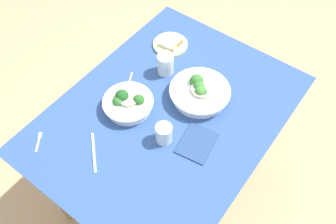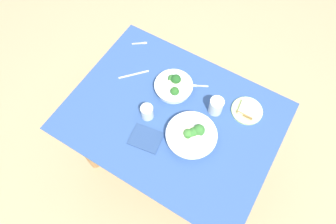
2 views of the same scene
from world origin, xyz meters
name	(u,v)px [view 2 (image 2 of 2)]	position (x,y,z in m)	size (l,w,h in m)	color
ground_plane	(171,158)	(0.00, 0.00, 0.00)	(6.00, 6.00, 0.00)	tan
dining_table	(172,126)	(0.00, 0.00, 0.59)	(1.13, 0.86, 0.73)	#2D4C84
broccoli_bowl_far	(174,86)	(-0.08, 0.15, 0.76)	(0.22, 0.22, 0.09)	white
broccoli_bowl_near	(192,135)	(0.15, -0.06, 0.76)	(0.26, 0.26, 0.09)	white
bread_side_plate	(247,110)	(0.33, 0.23, 0.74)	(0.17, 0.17, 0.03)	#B7D684
water_glass_center	(147,112)	(-0.12, -0.07, 0.77)	(0.07, 0.07, 0.09)	silver
water_glass_side	(216,106)	(0.18, 0.15, 0.78)	(0.08, 0.08, 0.10)	silver
fork_by_far_bowl	(140,43)	(-0.43, 0.33, 0.73)	(0.08, 0.06, 0.00)	#B7B7BC
fork_by_near_bowl	(199,86)	(0.03, 0.24, 0.73)	(0.09, 0.05, 0.00)	#B7B7BC
table_knife_left	(134,75)	(-0.33, 0.11, 0.73)	(0.18, 0.01, 0.00)	#B7B7BC
napkin_folded_upper	(146,138)	(-0.05, -0.19, 0.73)	(0.16, 0.13, 0.01)	navy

